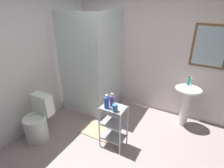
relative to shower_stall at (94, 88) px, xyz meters
The scene contains 12 objects.
wall_back 1.56m from the shower_stall, 27.49° to the left, with size 4.20×0.14×2.50m.
wall_left 1.60m from the shower_stall, 118.54° to the right, with size 0.10×4.20×2.50m, color silver.
shower_stall is the anchor object (origin of this frame).
pedestal_sink 1.83m from the shower_stall, ahead, with size 0.46×0.37×0.81m.
sink_faucet 1.89m from the shower_stall, 12.87° to the left, with size 0.03×0.03×0.10m, color silver.
toilet 1.29m from the shower_stall, 103.44° to the right, with size 0.37×0.49×0.76m.
storage_cart 1.23m from the shower_stall, 42.12° to the right, with size 0.38×0.28×0.74m.
hand_soap_bottle 1.85m from the shower_stall, 10.53° to the left, with size 0.05×0.05×0.16m.
conditioner_bottle_purple 1.24m from the shower_stall, 42.48° to the right, with size 0.07×0.07×0.21m.
shampoo_bottle_blue 1.27m from the shower_stall, 46.89° to the right, with size 0.07×0.07×0.22m.
rinse_cup 1.37m from the shower_stall, 42.79° to the right, with size 0.08×0.08×0.11m, color #3870B2.
bath_mat 0.92m from the shower_stall, 53.73° to the right, with size 0.60×0.40×0.02m, color tan.
Camera 1 is at (0.82, -1.65, 2.25)m, focal length 29.96 mm.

